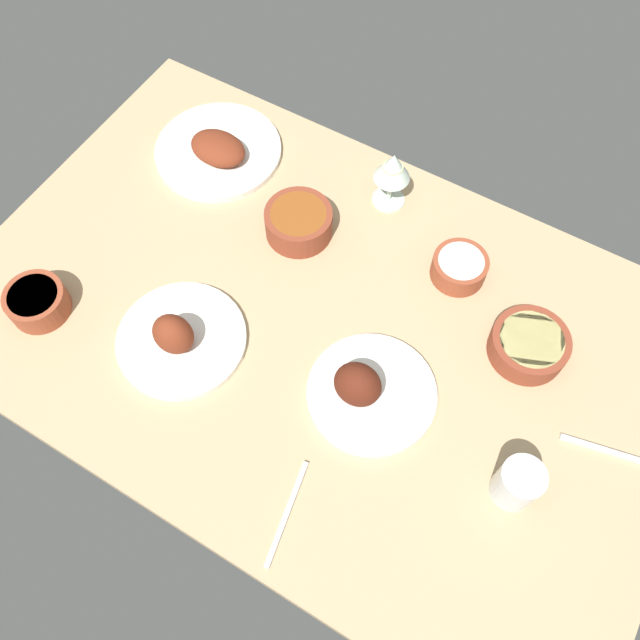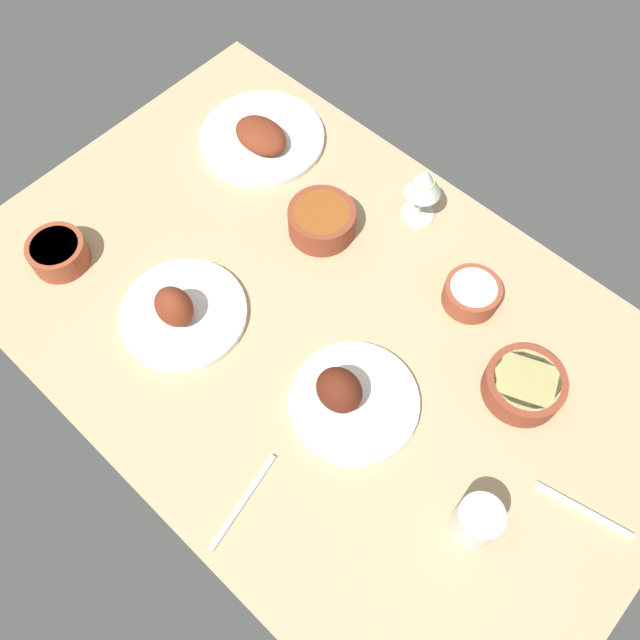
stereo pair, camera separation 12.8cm
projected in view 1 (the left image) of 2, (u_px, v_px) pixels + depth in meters
The scene contains 12 objects.
dining_table at pixel (320, 330), 131.25cm from camera, with size 140.00×90.00×4.00cm, color tan.
plate_near_viewer at pixel (179, 338), 125.51cm from camera, with size 24.74×24.74×10.03cm.
plate_far_side at pixel (218, 150), 148.15cm from camera, with size 28.21×28.21×6.68cm.
plate_center_main at pixel (366, 390), 120.16cm from camera, with size 23.83×23.83×10.12cm.
bowl_potatoes at pixel (529, 345), 124.27cm from camera, with size 14.56×14.56×5.25cm.
bowl_soup at pixel (299, 222), 136.99cm from camera, with size 13.95×13.95×6.23cm.
bowl_cream at pixel (459, 267), 132.53cm from camera, with size 11.06×11.06×5.02cm.
bowl_pasta at pixel (37, 301), 128.52cm from camera, with size 11.64×11.64×5.49cm.
wine_glass at pixel (393, 169), 135.13cm from camera, with size 7.60×7.60×14.00cm.
water_tumbler at pixel (518, 483), 110.26cm from camera, with size 7.51×7.51×9.23cm, color silver.
fork_loose at pixel (287, 513), 112.10cm from camera, with size 18.51×0.90×0.80cm, color silver.
spoon_loose at pixel (609, 452), 117.14cm from camera, with size 17.28×0.90×0.80cm, color silver.
Camera 1 is at (30.79, -52.03, 118.52)cm, focal length 37.54 mm.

